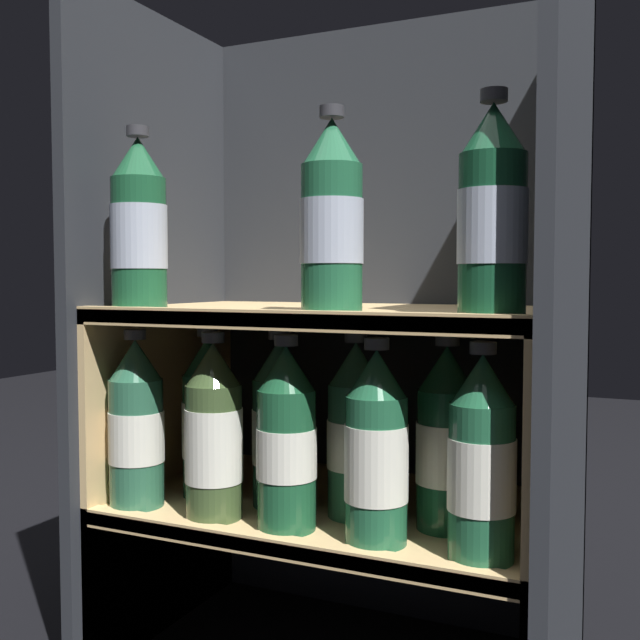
# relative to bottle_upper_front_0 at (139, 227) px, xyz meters

# --- Properties ---
(fridge_back_wall) EXTENTS (0.66, 0.02, 0.99)m
(fridge_back_wall) POSITION_rel_bottle_upper_front_0_xyz_m (0.24, 0.34, -0.15)
(fridge_back_wall) COLOR #23262B
(fridge_back_wall) RESTS_ON ground_plane
(fridge_side_left) EXTENTS (0.02, 0.43, 0.99)m
(fridge_side_left) POSITION_rel_bottle_upper_front_0_xyz_m (-0.08, 0.14, -0.15)
(fridge_side_left) COLOR #23262B
(fridge_side_left) RESTS_ON ground_plane
(fridge_side_right) EXTENTS (0.02, 0.43, 0.99)m
(fridge_side_right) POSITION_rel_bottle_upper_front_0_xyz_m (0.56, 0.14, -0.15)
(fridge_side_right) COLOR #23262B
(fridge_side_right) RESTS_ON ground_plane
(shelf_lower) EXTENTS (0.62, 0.39, 0.25)m
(shelf_lower) POSITION_rel_bottle_upper_front_0_xyz_m (0.24, 0.13, -0.45)
(shelf_lower) COLOR tan
(shelf_lower) RESTS_ON ground_plane
(shelf_upper) EXTENTS (0.62, 0.39, 0.54)m
(shelf_upper) POSITION_rel_bottle_upper_front_0_xyz_m (0.24, 0.13, -0.26)
(shelf_upper) COLOR tan
(shelf_upper) RESTS_ON ground_plane
(bottle_upper_front_0) EXTENTS (0.08, 0.08, 0.25)m
(bottle_upper_front_0) POSITION_rel_bottle_upper_front_0_xyz_m (0.00, 0.00, 0.00)
(bottle_upper_front_0) COLOR #194C2D
(bottle_upper_front_0) RESTS_ON shelf_upper
(bottle_upper_front_1) EXTENTS (0.08, 0.08, 0.25)m
(bottle_upper_front_1) POSITION_rel_bottle_upper_front_0_xyz_m (0.30, 0.00, 0.00)
(bottle_upper_front_1) COLOR #1E5638
(bottle_upper_front_1) RESTS_ON shelf_upper
(bottle_upper_front_2) EXTENTS (0.08, 0.08, 0.25)m
(bottle_upper_front_2) POSITION_rel_bottle_upper_front_0_xyz_m (0.50, 0.00, 0.00)
(bottle_upper_front_2) COLOR #144228
(bottle_upper_front_2) RESTS_ON shelf_upper
(bottle_lower_front_0) EXTENTS (0.08, 0.08, 0.25)m
(bottle_lower_front_0) POSITION_rel_bottle_upper_front_0_xyz_m (-0.01, -0.00, -0.28)
(bottle_lower_front_0) COLOR #285B42
(bottle_lower_front_0) RESTS_ON shelf_lower
(bottle_lower_front_1) EXTENTS (0.08, 0.08, 0.25)m
(bottle_lower_front_1) POSITION_rel_bottle_upper_front_0_xyz_m (0.12, -0.00, -0.29)
(bottle_lower_front_1) COLOR #384C28
(bottle_lower_front_1) RESTS_ON shelf_lower
(bottle_lower_front_2) EXTENTS (0.08, 0.08, 0.25)m
(bottle_lower_front_2) POSITION_rel_bottle_upper_front_0_xyz_m (0.23, 0.00, -0.28)
(bottle_lower_front_2) COLOR #194C2D
(bottle_lower_front_2) RESTS_ON shelf_lower
(bottle_lower_front_3) EXTENTS (0.08, 0.08, 0.25)m
(bottle_lower_front_3) POSITION_rel_bottle_upper_front_0_xyz_m (0.36, 0.00, -0.29)
(bottle_lower_front_3) COLOR #1E5638
(bottle_lower_front_3) RESTS_ON shelf_lower
(bottle_lower_front_4) EXTENTS (0.08, 0.08, 0.25)m
(bottle_lower_front_4) POSITION_rel_bottle_upper_front_0_xyz_m (0.49, -0.00, -0.28)
(bottle_lower_front_4) COLOR #1E5638
(bottle_lower_front_4) RESTS_ON shelf_lower
(bottle_lower_back_0) EXTENTS (0.08, 0.08, 0.25)m
(bottle_lower_back_0) POSITION_rel_bottle_upper_front_0_xyz_m (0.06, 0.09, -0.28)
(bottle_lower_back_0) COLOR #194C2D
(bottle_lower_back_0) RESTS_ON shelf_lower
(bottle_lower_back_1) EXTENTS (0.08, 0.08, 0.25)m
(bottle_lower_back_1) POSITION_rel_bottle_upper_front_0_xyz_m (0.18, 0.09, -0.28)
(bottle_lower_back_1) COLOR #285B42
(bottle_lower_back_1) RESTS_ON shelf_lower
(bottle_lower_back_2) EXTENTS (0.08, 0.08, 0.25)m
(bottle_lower_back_2) POSITION_rel_bottle_upper_front_0_xyz_m (0.29, 0.09, -0.28)
(bottle_lower_back_2) COLOR #285B42
(bottle_lower_back_2) RESTS_ON shelf_lower
(bottle_lower_back_3) EXTENTS (0.08, 0.08, 0.25)m
(bottle_lower_back_3) POSITION_rel_bottle_upper_front_0_xyz_m (0.42, 0.09, -0.28)
(bottle_lower_back_3) COLOR #144228
(bottle_lower_back_3) RESTS_ON shelf_lower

